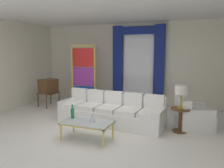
% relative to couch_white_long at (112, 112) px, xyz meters
% --- Properties ---
extents(ground_plane, '(16.00, 16.00, 0.00)m').
position_rel_couch_white_long_xyz_m(ground_plane, '(-0.13, -0.64, -0.31)').
color(ground_plane, white).
extents(wall_rear, '(8.00, 0.12, 3.00)m').
position_rel_couch_white_long_xyz_m(wall_rear, '(-0.13, 2.42, 1.19)').
color(wall_rear, silver).
rests_on(wall_rear, ground).
extents(wall_left, '(0.12, 7.00, 3.00)m').
position_rel_couch_white_long_xyz_m(wall_left, '(-3.79, -0.04, 1.19)').
color(wall_left, silver).
rests_on(wall_left, ground).
extents(ceiling_slab, '(8.00, 7.60, 0.04)m').
position_rel_couch_white_long_xyz_m(ceiling_slab, '(-0.13, 0.16, 2.71)').
color(ceiling_slab, white).
extents(curtained_window, '(2.00, 0.17, 2.70)m').
position_rel_couch_white_long_xyz_m(curtained_window, '(0.13, 2.25, 1.43)').
color(curtained_window, white).
rests_on(curtained_window, ground).
extents(couch_white_long, '(2.97, 1.11, 0.86)m').
position_rel_couch_white_long_xyz_m(couch_white_long, '(0.00, 0.00, 0.00)').
color(couch_white_long, white).
rests_on(couch_white_long, ground).
extents(coffee_table, '(1.11, 0.61, 0.41)m').
position_rel_couch_white_long_xyz_m(coffee_table, '(-0.08, -1.30, 0.06)').
color(coffee_table, silver).
rests_on(coffee_table, ground).
extents(bottle_blue_decanter, '(0.08, 0.08, 0.33)m').
position_rel_couch_white_long_xyz_m(bottle_blue_decanter, '(-0.52, -1.19, 0.24)').
color(bottle_blue_decanter, '#196B3D').
rests_on(bottle_blue_decanter, coffee_table).
extents(bottle_crystal_tall, '(0.11, 0.11, 0.21)m').
position_rel_couch_white_long_xyz_m(bottle_crystal_tall, '(0.05, -1.28, 0.17)').
color(bottle_crystal_tall, silver).
rests_on(bottle_crystal_tall, coffee_table).
extents(vintage_tv, '(0.64, 0.70, 1.35)m').
position_rel_couch_white_long_xyz_m(vintage_tv, '(-2.80, 0.87, 0.42)').
color(vintage_tv, brown).
rests_on(vintage_tv, ground).
extents(armchair_white, '(1.05, 1.04, 0.80)m').
position_rel_couch_white_long_xyz_m(armchair_white, '(2.10, 0.35, -0.02)').
color(armchair_white, white).
rests_on(armchair_white, ground).
extents(stained_glass_divider, '(0.95, 0.05, 2.20)m').
position_rel_couch_white_long_xyz_m(stained_glass_divider, '(-1.58, 1.29, 0.75)').
color(stained_glass_divider, gold).
rests_on(stained_glass_divider, ground).
extents(peacock_figurine, '(0.44, 0.60, 0.50)m').
position_rel_couch_white_long_xyz_m(peacock_figurine, '(-1.17, 0.89, -0.09)').
color(peacock_figurine, beige).
rests_on(peacock_figurine, ground).
extents(round_side_table, '(0.48, 0.48, 0.59)m').
position_rel_couch_white_long_xyz_m(round_side_table, '(1.83, -0.05, 0.05)').
color(round_side_table, brown).
rests_on(round_side_table, ground).
extents(table_lamp_brass, '(0.32, 0.32, 0.57)m').
position_rel_couch_white_long_xyz_m(table_lamp_brass, '(1.83, -0.05, 0.72)').
color(table_lamp_brass, '#B29338').
rests_on(table_lamp_brass, round_side_table).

